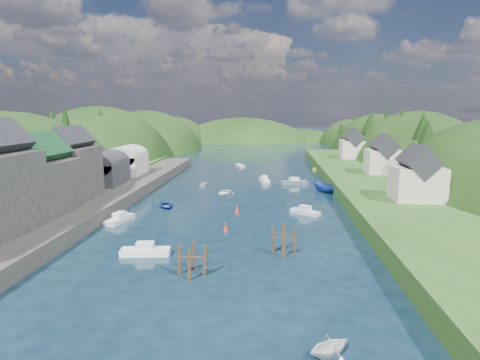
# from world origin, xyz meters

# --- Properties ---
(ground) EXTENTS (600.00, 600.00, 0.00)m
(ground) POSITION_xyz_m (0.00, 50.00, 0.00)
(ground) COLOR black
(ground) RESTS_ON ground
(hillside_left) EXTENTS (44.00, 245.56, 52.00)m
(hillside_left) POSITION_xyz_m (-45.00, 75.00, -8.03)
(hillside_left) COLOR black
(hillside_left) RESTS_ON ground
(hillside_right) EXTENTS (36.00, 245.56, 48.00)m
(hillside_right) POSITION_xyz_m (45.00, 75.00, -7.41)
(hillside_right) COLOR black
(hillside_right) RESTS_ON ground
(far_hills) EXTENTS (103.00, 68.00, 44.00)m
(far_hills) POSITION_xyz_m (1.22, 174.01, -10.80)
(far_hills) COLOR black
(far_hills) RESTS_ON ground
(hill_trees) EXTENTS (90.73, 144.32, 11.79)m
(hill_trees) POSITION_xyz_m (0.17, 63.70, 11.09)
(hill_trees) COLOR black
(hill_trees) RESTS_ON ground
(quay_left) EXTENTS (12.00, 110.00, 2.00)m
(quay_left) POSITION_xyz_m (-24.00, 20.00, 1.00)
(quay_left) COLOR #2D2B28
(quay_left) RESTS_ON ground
(terrace_left_grass) EXTENTS (12.00, 110.00, 2.50)m
(terrace_left_grass) POSITION_xyz_m (-31.00, 20.00, 1.25)
(terrace_left_grass) COLOR #234719
(terrace_left_grass) RESTS_ON ground
(quayside_buildings) EXTENTS (8.00, 35.84, 12.90)m
(quayside_buildings) POSITION_xyz_m (-26.00, 6.39, 7.09)
(quayside_buildings) COLOR #2D2B28
(quayside_buildings) RESTS_ON quay_left
(boat_sheds) EXTENTS (7.00, 21.00, 7.50)m
(boat_sheds) POSITION_xyz_m (-26.00, 39.00, 5.27)
(boat_sheds) COLOR #2D2D30
(boat_sheds) RESTS_ON quay_left
(terrace_right) EXTENTS (16.00, 120.00, 2.40)m
(terrace_right) POSITION_xyz_m (25.00, 40.00, 1.20)
(terrace_right) COLOR #234719
(terrace_right) RESTS_ON ground
(right_bank_cottages) EXTENTS (9.00, 59.24, 8.41)m
(right_bank_cottages) POSITION_xyz_m (28.00, 48.33, 5.84)
(right_bank_cottages) COLOR beige
(right_bank_cottages) RESTS_ON terrace_right
(piling_cluster_near) EXTENTS (3.02, 2.84, 3.57)m
(piling_cluster_near) POSITION_xyz_m (-2.20, -2.67, 1.22)
(piling_cluster_near) COLOR #382314
(piling_cluster_near) RESTS_ON ground
(piling_cluster_far) EXTENTS (2.82, 2.67, 3.63)m
(piling_cluster_far) POSITION_xyz_m (6.75, 4.07, 1.24)
(piling_cluster_far) COLOR #382314
(piling_cluster_far) RESTS_ON ground
(channel_buoy_near) EXTENTS (0.70, 0.70, 1.10)m
(channel_buoy_near) POSITION_xyz_m (-0.62, 11.86, 0.48)
(channel_buoy_near) COLOR #B8270E
(channel_buoy_near) RESTS_ON ground
(channel_buoy_far) EXTENTS (0.70, 0.70, 1.10)m
(channel_buoy_far) POSITION_xyz_m (0.05, 21.57, 0.48)
(channel_buoy_far) COLOR #B8270E
(channel_buoy_far) RESTS_ON ground
(moored_boats) EXTENTS (36.56, 94.26, 2.26)m
(moored_boats) POSITION_xyz_m (-0.20, 19.24, 0.66)
(moored_boats) COLOR gold
(moored_boats) RESTS_ON ground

